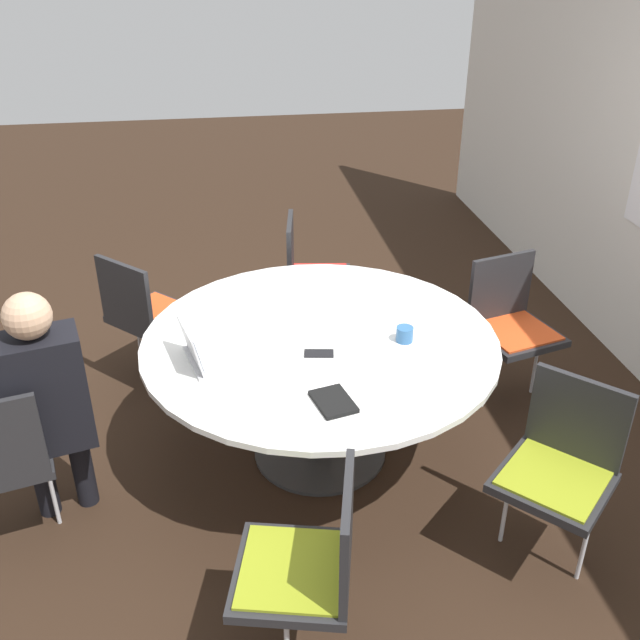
% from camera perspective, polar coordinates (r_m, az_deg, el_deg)
% --- Properties ---
extents(ground_plane, '(16.00, 16.00, 0.00)m').
position_cam_1_polar(ground_plane, '(3.95, 0.00, -10.48)').
color(ground_plane, black).
extents(conference_table, '(1.77, 1.77, 0.72)m').
position_cam_1_polar(conference_table, '(3.60, 0.00, -3.06)').
color(conference_table, '#333333').
rests_on(conference_table, ground_plane).
extents(chair_1, '(0.53, 0.51, 0.87)m').
position_cam_1_polar(chair_1, '(2.69, -0.77, -18.66)').
color(chair_1, '#262628').
rests_on(chair_1, ground_plane).
extents(chair_2, '(0.61, 0.61, 0.87)m').
position_cam_1_polar(chair_2, '(3.25, 18.75, -10.62)').
color(chair_2, '#262628').
rests_on(chair_2, ground_plane).
extents(chair_3, '(0.52, 0.53, 0.87)m').
position_cam_1_polar(chair_3, '(4.27, 15.01, 0.11)').
color(chair_3, '#262628').
rests_on(chair_3, ground_plane).
extents(chair_4, '(0.50, 0.48, 0.87)m').
position_cam_1_polar(chair_4, '(4.73, -0.85, 4.06)').
color(chair_4, '#262628').
rests_on(chair_4, ground_plane).
extents(chair_5, '(0.61, 0.61, 0.87)m').
position_cam_1_polar(chair_5, '(4.35, -13.85, 0.83)').
color(chair_5, '#262628').
rests_on(chair_5, ground_plane).
extents(person_0, '(0.32, 0.40, 1.22)m').
position_cam_1_polar(person_0, '(3.35, -21.14, -5.67)').
color(person_0, black).
rests_on(person_0, ground_plane).
extents(laptop, '(0.36, 0.32, 0.21)m').
position_cam_1_polar(laptop, '(3.36, -9.19, -2.58)').
color(laptop, silver).
rests_on(laptop, conference_table).
extents(spiral_notebook, '(0.24, 0.20, 0.02)m').
position_cam_1_polar(spiral_notebook, '(3.06, 1.07, -6.54)').
color(spiral_notebook, black).
rests_on(spiral_notebook, conference_table).
extents(coffee_cup, '(0.08, 0.08, 0.08)m').
position_cam_1_polar(coffee_cup, '(3.52, 6.78, -1.13)').
color(coffee_cup, '#33669E').
rests_on(coffee_cup, conference_table).
extents(cell_phone, '(0.09, 0.15, 0.01)m').
position_cam_1_polar(cell_phone, '(3.40, -0.08, -2.69)').
color(cell_phone, black).
rests_on(cell_phone, conference_table).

